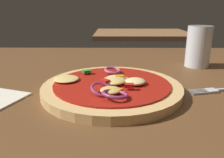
{
  "coord_description": "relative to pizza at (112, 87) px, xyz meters",
  "views": [
    {
      "loc": [
        -0.05,
        -0.44,
        0.19
      ],
      "look_at": [
        -0.06,
        -0.01,
        0.05
      ],
      "focal_mm": 35.97,
      "sensor_mm": 36.0,
      "label": 1
    }
  ],
  "objects": [
    {
      "name": "beer_glass",
      "position": [
        0.23,
        0.2,
        0.04
      ],
      "size": [
        0.06,
        0.06,
        0.11
      ],
      "color": "silver",
      "rests_on": "dining_table"
    },
    {
      "name": "background_table",
      "position": [
        0.18,
        1.08,
        -0.02
      ],
      "size": [
        0.6,
        0.46,
        0.03
      ],
      "color": "brown",
      "rests_on": "ground"
    },
    {
      "name": "pizza",
      "position": [
        0.0,
        0.0,
        0.0
      ],
      "size": [
        0.27,
        0.27,
        0.03
      ],
      "color": "tan",
      "rests_on": "dining_table"
    },
    {
      "name": "fork",
      "position": [
        0.22,
        0.01,
        -0.01
      ],
      "size": [
        0.15,
        0.05,
        0.01
      ],
      "color": "silver",
      "rests_on": "dining_table"
    },
    {
      "name": "dining_table",
      "position": [
        0.06,
        0.03,
        -0.02
      ],
      "size": [
        1.48,
        0.92,
        0.03
      ],
      "color": "brown",
      "rests_on": "ground"
    }
  ]
}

